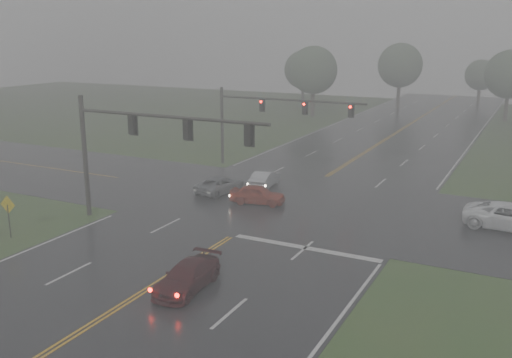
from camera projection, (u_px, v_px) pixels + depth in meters
The scene contains 17 objects.
ground at pixel (40, 357), 20.65m from camera, with size 180.00×180.00×0.00m, color #2C4C20.
main_road at pixel (274, 210), 37.92m from camera, with size 18.00×160.00×0.02m, color black.
cross_street at pixel (287, 202), 39.65m from camera, with size 120.00×14.00×0.02m, color black.
stop_bar at pixel (305, 248), 31.11m from camera, with size 8.50×0.50×0.01m, color #BCBCBC.
sedan_maroon at pixel (188, 289), 26.13m from camera, with size 1.73×4.26×1.24m, color #380A0E.
sedan_red at pixel (258, 204), 39.22m from camera, with size 1.53×3.81×1.30m, color #9A1F0E.
sedan_silver at pixel (265, 187), 43.44m from camera, with size 1.34×3.84×1.27m, color #B5B9BE.
car_grey at pixel (220, 193), 41.97m from camera, with size 1.97×4.28×1.19m, color slate.
pickup_white at pixel (510, 229), 34.11m from camera, with size 2.52×5.46×1.52m, color white.
signal_gantry_near at pixel (134, 138), 33.76m from camera, with size 13.08×0.34×7.71m.
signal_gantry_far at pixel (264, 113), 48.60m from camera, with size 13.25×0.35×6.81m.
sign_diamond_west at pixel (8, 210), 32.28m from camera, with size 1.05×0.13×2.51m.
tree_nw_a at pixel (313, 70), 78.93m from camera, with size 6.64×6.64×9.76m.
tree_ne_a at pixel (510, 74), 74.44m from camera, with size 6.38×6.38×9.37m.
tree_n_mid at pixel (400, 65), 87.71m from camera, with size 6.81×6.81×10.00m.
tree_nw_b at pixel (303, 70), 89.93m from camera, with size 6.00×6.00×8.82m.
tree_n_far at pixel (481, 75), 92.51m from camera, with size 4.96×4.96×7.29m.
Camera 1 is at (15.33, -12.85, 11.40)m, focal length 40.00 mm.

